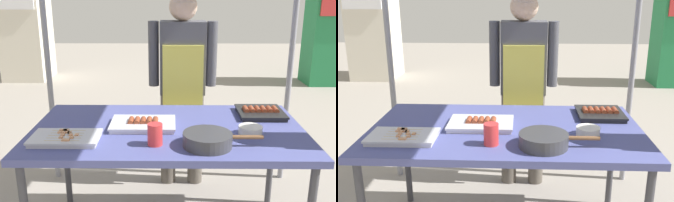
{
  "view_description": "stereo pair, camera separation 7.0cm",
  "coord_description": "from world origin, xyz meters",
  "views": [
    {
      "loc": [
        0.02,
        -2.07,
        1.54
      ],
      "look_at": [
        0.0,
        0.05,
        0.9
      ],
      "focal_mm": 39.9,
      "sensor_mm": 36.0,
      "label": 1
    },
    {
      "loc": [
        0.09,
        -2.07,
        1.54
      ],
      "look_at": [
        0.0,
        0.05,
        0.9
      ],
      "focal_mm": 39.9,
      "sensor_mm": 36.0,
      "label": 2
    }
  ],
  "objects": [
    {
      "name": "cooking_wok",
      "position": [
        0.21,
        -0.27,
        0.79
      ],
      "size": [
        0.42,
        0.26,
        0.07
      ],
      "color": "#38383A",
      "rests_on": "stall_table"
    },
    {
      "name": "tray_meat_skewers",
      "position": [
        -0.55,
        -0.21,
        0.77
      ],
      "size": [
        0.37,
        0.22,
        0.04
      ],
      "color": "silver",
      "rests_on": "stall_table"
    },
    {
      "name": "neighbor_stall_left",
      "position": [
        -2.52,
        4.48,
        0.88
      ],
      "size": [
        0.72,
        0.81,
        1.76
      ],
      "color": "beige",
      "rests_on": "ground"
    },
    {
      "name": "condiment_bowl",
      "position": [
        0.47,
        -0.1,
        0.77
      ],
      "size": [
        0.13,
        0.13,
        0.05
      ],
      "primitive_type": "cylinder",
      "color": "silver",
      "rests_on": "stall_table"
    },
    {
      "name": "vendor_woman",
      "position": [
        0.1,
        0.72,
        0.89
      ],
      "size": [
        0.52,
        0.22,
        1.52
      ],
      "rotation": [
        0.0,
        0.0,
        3.14
      ],
      "color": "#595147",
      "rests_on": "ground"
    },
    {
      "name": "tray_grilled_sausages",
      "position": [
        -0.15,
        0.01,
        0.77
      ],
      "size": [
        0.38,
        0.26,
        0.05
      ],
      "color": "silver",
      "rests_on": "stall_table"
    },
    {
      "name": "stall_table",
      "position": [
        0.0,
        0.0,
        0.7
      ],
      "size": [
        1.6,
        0.9,
        0.75
      ],
      "color": "#4C518C",
      "rests_on": "ground"
    },
    {
      "name": "tray_pork_links",
      "position": [
        0.6,
        0.23,
        0.77
      ],
      "size": [
        0.29,
        0.29,
        0.05
      ],
      "color": "black",
      "rests_on": "stall_table"
    },
    {
      "name": "drink_cup_near_edge",
      "position": [
        -0.07,
        -0.25,
        0.81
      ],
      "size": [
        0.08,
        0.08,
        0.12
      ],
      "primitive_type": "cylinder",
      "color": "red",
      "rests_on": "stall_table"
    }
  ]
}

